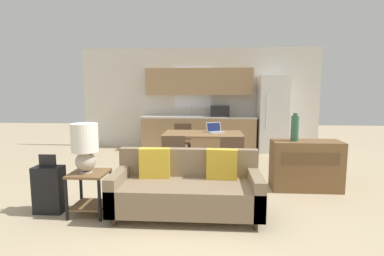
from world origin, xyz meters
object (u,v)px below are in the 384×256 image
dining_table (203,136)px  suitcase (49,189)px  table_lamp (85,145)px  side_table (89,186)px  dining_chair_far_left (182,139)px  credenza (306,165)px  laptop (215,130)px  vase (295,128)px  couch (187,189)px  dining_chair_near_right (231,156)px  dining_chair_near_left (174,154)px  refrigerator (272,114)px

dining_table → suitcase: (-1.94, -2.24, -0.37)m
dining_table → table_lamp: table_lamp is taller
side_table → dining_chair_far_left: bearing=73.8°
credenza → laptop: (-1.44, 1.21, 0.39)m
vase → laptop: (-1.24, 1.22, -0.21)m
dining_table → vase: (1.48, -1.10, 0.32)m
credenza → laptop: bearing=140.0°
laptop → couch: bearing=-127.4°
vase → dining_chair_near_right: (-0.98, 0.30, -0.53)m
dining_chair_far_left → laptop: 1.07m
side_table → dining_chair_far_left: 3.21m
couch → dining_chair_near_left: couch is taller
table_lamp → dining_chair_near_left: (0.93, 1.51, -0.44)m
suitcase → table_lamp: bearing=-4.1°
table_lamp → credenza: table_lamp is taller
dining_chair_near_left → vase: bearing=165.1°
side_table → suitcase: 0.55m
couch → side_table: couch is taller
couch → dining_table: bearing=86.2°
side_table → dining_chair_far_left: dining_chair_far_left is taller
dining_chair_near_right → vase: bearing=158.2°
couch → suitcase: (-1.80, -0.07, -0.02)m
credenza → table_lamp: bearing=-159.1°
dining_chair_near_right → dining_table: bearing=-62.9°
dining_table → couch: 2.20m
couch → side_table: (-1.25, -0.10, 0.04)m
refrigerator → dining_chair_near_left: size_ratio=2.36×
dining_chair_near_right → suitcase: dining_chair_near_right is taller
dining_table → vase: 1.88m
vase → suitcase: size_ratio=0.57×
dining_table → credenza: 2.03m
refrigerator → credenza: 3.04m
refrigerator → table_lamp: 5.22m
refrigerator → dining_table: (-1.72, -1.90, -0.29)m
vase → laptop: vase is taller
table_lamp → vase: 3.13m
dining_chair_near_right → credenza: bearing=161.5°
refrigerator → credenza: bearing=-90.7°
dining_chair_far_left → dining_chair_near_right: size_ratio=1.00×
couch → laptop: (0.38, 2.28, 0.46)m
couch → dining_chair_near_left: bearing=104.0°
table_lamp → suitcase: bearing=175.9°
credenza → dining_chair_near_right: size_ratio=1.31×
vase → dining_chair_far_left: bearing=135.8°
refrigerator → dining_chair_near_right: refrigerator is taller
credenza → vase: (-0.20, -0.01, 0.60)m
dining_chair_far_left → credenza: bearing=-40.2°
side_table → table_lamp: bearing=-152.4°
table_lamp → dining_chair_near_right: bearing=37.4°
refrigerator → suitcase: bearing=-131.5°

